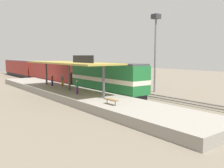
# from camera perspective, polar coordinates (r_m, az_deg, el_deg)

# --- Properties ---
(ground_plane) EXTENTS (120.00, 120.00, 0.00)m
(ground_plane) POSITION_cam_1_polar(r_m,az_deg,el_deg) (36.93, -0.80, -1.95)
(ground_plane) COLOR #706656
(track_near) EXTENTS (3.20, 110.00, 0.16)m
(track_near) POSITION_cam_1_polar(r_m,az_deg,el_deg) (35.79, -3.37, -2.19)
(track_near) COLOR #5F5649
(track_near) RESTS_ON ground
(track_far) EXTENTS (3.20, 110.00, 0.16)m
(track_far) POSITION_cam_1_polar(r_m,az_deg,el_deg) (38.51, 2.32, -1.55)
(track_far) COLOR #5F5649
(track_far) RESTS_ON ground
(platform) EXTENTS (6.00, 44.00, 0.90)m
(platform) POSITION_cam_1_polar(r_m,az_deg,el_deg) (33.41, -9.94, -2.19)
(platform) COLOR gray
(platform) RESTS_ON ground
(station_canopy) EXTENTS (5.20, 18.00, 4.70)m
(station_canopy) POSITION_cam_1_polar(r_m,az_deg,el_deg) (32.95, -10.01, 4.83)
(station_canopy) COLOR #47474C
(station_canopy) RESTS_ON platform
(platform_bench) EXTENTS (0.44, 1.70, 0.50)m
(platform_bench) POSITION_cam_1_polar(r_m,az_deg,el_deg) (23.13, -0.21, -3.79)
(platform_bench) COLOR #333338
(platform_bench) RESTS_ON platform
(locomotive) EXTENTS (2.93, 14.43, 4.44)m
(locomotive) POSITION_cam_1_polar(r_m,az_deg,el_deg) (33.80, -1.43, 1.36)
(locomotive) COLOR #28282D
(locomotive) RESTS_ON track_near
(passenger_carriage_front) EXTENTS (2.90, 20.00, 4.24)m
(passenger_carriage_front) POSITION_cam_1_polar(r_m,az_deg,el_deg) (49.48, -13.75, 2.76)
(passenger_carriage_front) COLOR #28282D
(passenger_carriage_front) RESTS_ON track_near
(passenger_carriage_rear) EXTENTS (2.90, 20.00, 4.24)m
(passenger_carriage_rear) POSITION_cam_1_polar(r_m,az_deg,el_deg) (69.02, -20.70, 3.59)
(passenger_carriage_rear) COLOR #28282D
(passenger_carriage_rear) RESTS_ON track_near
(freight_car) EXTENTS (2.80, 12.00, 3.54)m
(freight_car) POSITION_cam_1_polar(r_m,az_deg,el_deg) (41.89, -1.66, 1.80)
(freight_car) COLOR #28282D
(freight_car) RESTS_ON track_far
(light_mast) EXTENTS (1.10, 1.10, 11.70)m
(light_mast) POSITION_cam_1_polar(r_m,az_deg,el_deg) (37.49, 10.26, 10.95)
(light_mast) COLOR slate
(light_mast) RESTS_ON ground
(person_waiting) EXTENTS (0.34, 0.34, 1.71)m
(person_waiting) POSITION_cam_1_polar(r_m,az_deg,el_deg) (38.58, -13.93, 1.00)
(person_waiting) COLOR navy
(person_waiting) RESTS_ON platform
(person_walking) EXTENTS (0.34, 0.34, 1.71)m
(person_walking) POSITION_cam_1_polar(r_m,az_deg,el_deg) (29.63, -8.29, -0.54)
(person_walking) COLOR #663375
(person_walking) RESTS_ON platform
(person_boarding) EXTENTS (0.34, 0.34, 1.71)m
(person_boarding) POSITION_cam_1_polar(r_m,az_deg,el_deg) (37.96, -11.62, 0.97)
(person_boarding) COLOR olive
(person_boarding) RESTS_ON platform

